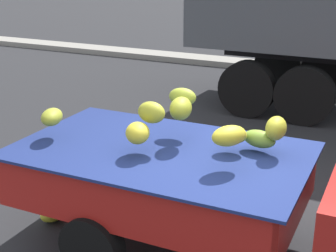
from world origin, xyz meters
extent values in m
plane|color=#28282B|center=(0.00, 0.00, 0.00)|extent=(220.00, 220.00, 0.00)
cube|color=#B21E19|center=(-0.83, -0.24, 0.58)|extent=(2.86, 1.73, 0.08)
cube|color=#B21E19|center=(-0.84, 0.58, 0.84)|extent=(2.84, 0.08, 0.44)
cube|color=#B21E19|center=(-0.82, -1.07, 0.84)|extent=(2.84, 0.08, 0.44)
cube|color=#B21E19|center=(0.56, -0.23, 0.84)|extent=(0.07, 1.71, 0.44)
cube|color=#B21E19|center=(-2.23, -0.26, 0.84)|extent=(0.07, 1.71, 0.44)
cube|color=#B21914|center=(-0.84, 0.61, 0.80)|extent=(2.73, 0.04, 0.07)
cube|color=navy|center=(-0.83, -0.24, 1.07)|extent=(2.98, 1.86, 0.03)
ellipsoid|color=olive|center=(0.08, 0.13, 1.22)|extent=(0.38, 0.27, 0.17)
ellipsoid|color=#A2A72B|center=(-0.71, -0.03, 1.47)|extent=(0.29, 0.38, 0.23)
ellipsoid|color=#97A42D|center=(-0.83, 0.26, 1.51)|extent=(0.31, 0.20, 0.20)
ellipsoid|color=gold|center=(-0.92, -0.29, 1.48)|extent=(0.32, 0.23, 0.22)
ellipsoid|color=gold|center=(-0.16, -0.02, 1.27)|extent=(0.32, 0.27, 0.18)
ellipsoid|color=#AAAF2F|center=(-2.01, -0.48, 1.33)|extent=(0.33, 0.41, 0.17)
ellipsoid|color=gold|center=(0.24, 0.11, 1.36)|extent=(0.23, 0.32, 0.23)
ellipsoid|color=gold|center=(-0.06, -0.41, 1.41)|extent=(0.38, 0.42, 0.18)
ellipsoid|color=yellow|center=(-0.96, -0.49, 1.32)|extent=(0.35, 0.38, 0.21)
cylinder|color=black|center=(-1.18, 0.58, 0.32)|extent=(0.64, 0.21, 0.64)
cylinder|color=black|center=(-1.16, -1.07, 0.32)|extent=(0.64, 0.21, 0.64)
cylinder|color=black|center=(-0.30, 6.85, 0.54)|extent=(1.08, 0.30, 1.08)
cylinder|color=black|center=(-0.30, 4.45, 0.54)|extent=(1.08, 0.30, 1.08)
cylinder|color=black|center=(-1.38, 6.85, 0.54)|extent=(1.08, 0.30, 1.08)
cylinder|color=black|center=(-1.38, 4.45, 0.54)|extent=(1.08, 0.30, 1.08)
ellipsoid|color=gold|center=(-2.18, -0.39, 0.10)|extent=(0.31, 0.39, 0.19)
camera|label=1|loc=(1.29, -4.43, 2.95)|focal=53.03mm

